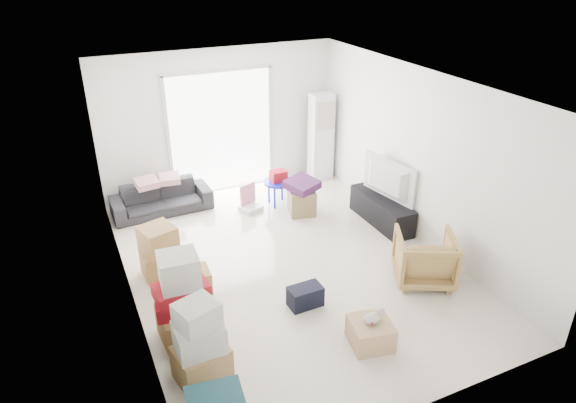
% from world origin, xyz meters
% --- Properties ---
extents(room_shell, '(4.98, 6.48, 3.18)m').
position_xyz_m(room_shell, '(0.00, 0.00, 1.35)').
color(room_shell, beige).
rests_on(room_shell, ground).
extents(sliding_door, '(2.10, 0.04, 2.33)m').
position_xyz_m(sliding_door, '(0.00, 2.98, 1.24)').
color(sliding_door, white).
rests_on(sliding_door, room_shell).
extents(ac_tower, '(0.45, 0.30, 1.75)m').
position_xyz_m(ac_tower, '(1.95, 2.65, 0.88)').
color(ac_tower, white).
rests_on(ac_tower, room_shell).
extents(tv_console, '(0.42, 1.39, 0.46)m').
position_xyz_m(tv_console, '(2.00, 0.51, 0.23)').
color(tv_console, black).
rests_on(tv_console, room_shell).
extents(television, '(0.85, 1.25, 0.15)m').
position_xyz_m(television, '(2.00, 0.51, 0.54)').
color(television, black).
rests_on(television, tv_console).
extents(sofa, '(1.75, 0.55, 0.68)m').
position_xyz_m(sofa, '(-1.33, 2.50, 0.34)').
color(sofa, '#2A2B2F').
rests_on(sofa, room_shell).
extents(pillow_left, '(0.44, 0.36, 0.13)m').
position_xyz_m(pillow_left, '(-1.54, 2.51, 0.74)').
color(pillow_left, '#CC959B').
rests_on(pillow_left, sofa).
extents(pillow_right, '(0.42, 0.35, 0.13)m').
position_xyz_m(pillow_right, '(-1.14, 2.53, 0.74)').
color(pillow_right, '#CC959B').
rests_on(pillow_right, sofa).
extents(armchair, '(1.03, 1.01, 0.80)m').
position_xyz_m(armchair, '(1.57, -1.17, 0.40)').
color(armchair, tan).
rests_on(armchair, room_shell).
extents(box_stack_a, '(0.62, 0.55, 1.01)m').
position_xyz_m(box_stack_a, '(-1.80, -1.66, 0.45)').
color(box_stack_a, '#A37D49').
rests_on(box_stack_a, room_shell).
extents(box_stack_b, '(0.68, 0.61, 1.18)m').
position_xyz_m(box_stack_b, '(-1.80, -0.94, 0.51)').
color(box_stack_b, '#A37D49').
rests_on(box_stack_b, room_shell).
extents(box_stack_c, '(0.55, 0.55, 0.77)m').
position_xyz_m(box_stack_c, '(-1.77, 0.54, 0.38)').
color(box_stack_c, '#A37D49').
rests_on(box_stack_c, room_shell).
extents(loose_box, '(0.40, 0.40, 0.31)m').
position_xyz_m(loose_box, '(-1.42, -0.06, 0.16)').
color(loose_box, '#A37D49').
rests_on(loose_box, room_shell).
extents(duffel_bag, '(0.45, 0.28, 0.28)m').
position_xyz_m(duffel_bag, '(-0.20, -0.99, 0.14)').
color(duffel_bag, black).
rests_on(duffel_bag, room_shell).
extents(ottoman, '(0.55, 0.55, 0.45)m').
position_xyz_m(ottoman, '(0.92, 1.39, 0.22)').
color(ottoman, '#9E8C5C').
rests_on(ottoman, room_shell).
extents(blanket, '(0.64, 0.64, 0.14)m').
position_xyz_m(blanket, '(0.92, 1.39, 0.52)').
color(blanket, '#4E2257').
rests_on(blanket, ottoman).
extents(kids_table, '(0.54, 0.54, 0.67)m').
position_xyz_m(kids_table, '(0.68, 1.89, 0.48)').
color(kids_table, '#131BCE').
rests_on(kids_table, room_shell).
extents(toy_walker, '(0.44, 0.42, 0.47)m').
position_xyz_m(toy_walker, '(0.12, 1.90, 0.13)').
color(toy_walker, silver).
rests_on(toy_walker, room_shell).
extents(wood_crate, '(0.56, 0.56, 0.32)m').
position_xyz_m(wood_crate, '(0.17, -1.98, 0.16)').
color(wood_crate, tan).
rests_on(wood_crate, room_shell).
extents(plush_bunny, '(0.30, 0.17, 0.15)m').
position_xyz_m(plush_bunny, '(0.21, -1.97, 0.39)').
color(plush_bunny, '#B2ADA8').
rests_on(plush_bunny, wood_crate).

